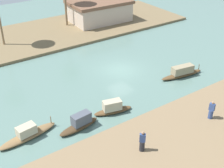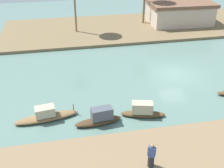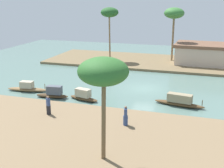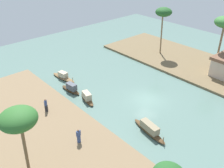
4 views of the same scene
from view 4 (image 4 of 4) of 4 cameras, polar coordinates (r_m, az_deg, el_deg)
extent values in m
plane|color=slate|center=(33.26, 8.08, -3.62)|extent=(65.32, 65.32, 0.00)
cube|color=#846B4C|center=(26.14, -13.44, -14.70)|extent=(37.03, 12.19, 0.34)
cube|color=brown|center=(43.79, 20.36, 3.57)|extent=(37.03, 12.19, 0.34)
ellipsoid|color=#47331E|center=(35.14, -9.53, -1.36)|extent=(3.62, 1.28, 0.42)
cube|color=#4C515B|center=(34.62, -9.33, -0.60)|extent=(1.64, 0.92, 0.89)
ellipsoid|color=brown|center=(32.78, -5.73, -3.61)|extent=(3.52, 1.64, 0.37)
cube|color=tan|center=(32.52, -5.84, -2.65)|extent=(1.72, 1.13, 0.85)
ellipsoid|color=brown|center=(27.85, 8.55, -10.71)|extent=(5.05, 1.63, 0.41)
cube|color=gray|center=(27.45, 8.68, -9.76)|extent=(2.48, 1.19, 0.82)
cylinder|color=brown|center=(26.41, 11.78, -12.45)|extent=(0.07, 0.07, 0.57)
ellipsoid|color=brown|center=(38.54, -11.11, 1.43)|extent=(4.86, 1.66, 0.41)
cube|color=tan|center=(38.31, -11.24, 2.20)|extent=(1.54, 1.04, 0.74)
cylinder|color=brown|center=(36.86, -9.10, 1.08)|extent=(0.07, 0.07, 0.62)
cylinder|color=#232328|center=(31.10, -14.92, -5.38)|extent=(0.54, 0.54, 0.83)
cube|color=#33477A|center=(30.69, -15.09, -4.25)|extent=(0.48, 0.46, 0.66)
sphere|color=#9E7556|center=(30.45, -15.20, -3.56)|extent=(0.22, 0.22, 0.22)
cylinder|color=#33477A|center=(26.07, -7.66, -12.43)|extent=(0.47, 0.47, 0.80)
cube|color=#33477A|center=(25.60, -7.76, -11.24)|extent=(0.37, 0.50, 0.63)
sphere|color=#9E7556|center=(25.33, -7.83, -10.52)|extent=(0.22, 0.22, 0.22)
cylinder|color=brown|center=(22.96, -19.40, -13.91)|extent=(0.27, 0.46, 5.14)
ellipsoid|color=#2D6628|center=(20.98, -20.85, -7.53)|extent=(3.11, 3.11, 1.71)
cylinder|color=#7F6647|center=(43.02, 23.52, 7.74)|extent=(0.31, 0.38, 6.86)
cylinder|color=#7F6647|center=(45.96, 11.32, 11.05)|extent=(0.25, 0.59, 6.99)
ellipsoid|color=#235623|center=(44.86, 11.84, 15.96)|extent=(2.84, 2.84, 1.56)
camera|label=1|loc=(34.46, -46.80, 16.43)|focal=47.86mm
camera|label=2|loc=(28.62, -43.64, 11.22)|focal=44.51mm
camera|label=3|loc=(17.65, -76.16, -22.04)|focal=48.71mm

